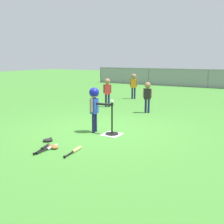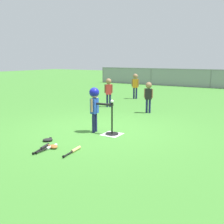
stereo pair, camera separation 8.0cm
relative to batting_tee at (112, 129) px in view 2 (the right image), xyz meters
The scene contains 14 objects.
ground_plane 0.45m from the batting_tee, 148.42° to the left, with size 60.00×60.00×0.00m, color #3D7A2D.
home_plate 0.13m from the batting_tee, ahead, with size 0.44×0.44×0.01m, color white.
batting_tee is the anchor object (origin of this frame).
baseball_on_tee 0.68m from the batting_tee, ahead, with size 0.07×0.07×0.07m, color white.
batter_child 0.81m from the batting_tee, behind, with size 0.63×0.32×1.11m.
fielder_deep_center 2.97m from the batting_tee, 97.11° to the left, with size 0.31×0.21×1.04m.
fielder_deep_left 3.86m from the batting_tee, 123.60° to the left, with size 0.27×0.22×1.08m.
fielder_deep_right 6.06m from the batting_tee, 111.67° to the left, with size 0.32×0.22×1.13m.
spare_bat_silver 1.67m from the batting_tee, 107.64° to the right, with size 0.07×0.58×0.06m.
spare_bat_wood 1.46m from the batting_tee, 88.88° to the right, with size 0.15×0.61×0.06m.
spare_bat_black 1.77m from the batting_tee, 110.46° to the right, with size 0.22×0.58×0.06m.
glove_by_plate 1.53m from the batting_tee, 126.44° to the right, with size 0.26×0.27×0.07m.
glove_near_bats 1.59m from the batting_tee, 107.43° to the right, with size 0.27×0.24×0.07m.
outfield_fence 12.23m from the batting_tee, 91.72° to the left, with size 16.06×0.06×1.15m.
Camera 2 is at (3.71, -5.64, 1.80)m, focal length 43.80 mm.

